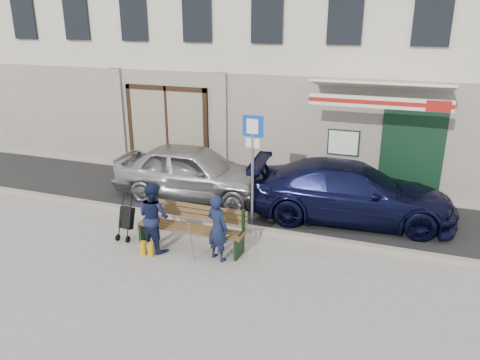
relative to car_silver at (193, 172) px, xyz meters
The scene contains 11 objects.
ground 3.44m from the car_silver, 64.47° to the right, with size 80.00×80.00×0.00m, color #9E9991.
asphalt_lane 1.63m from the car_silver, ahead, with size 60.00×3.20×0.01m, color #282828.
curb 2.22m from the car_silver, 46.62° to the right, with size 60.00×0.18×0.12m, color #9E9384.
building 7.03m from the car_silver, 74.98° to the left, with size 20.00×8.27×10.00m.
car_silver is the anchor object (origin of this frame).
car_navy 4.27m from the car_silver, ahead, with size 2.00×4.92×1.43m, color black.
parking_sign 2.59m from the car_silver, 28.36° to the right, with size 0.49×0.08×2.66m.
bench 2.99m from the car_silver, 66.42° to the right, with size 2.40×1.17×0.98m.
man 3.62m from the car_silver, 56.68° to the right, with size 0.51×0.34×1.40m, color #131935.
woman 3.11m from the car_silver, 80.06° to the right, with size 0.73×0.57×1.51m, color #141B38.
stroller 2.85m from the car_silver, 96.33° to the right, with size 0.33×0.45×1.06m.
Camera 1 is at (3.94, -7.93, 4.75)m, focal length 35.00 mm.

